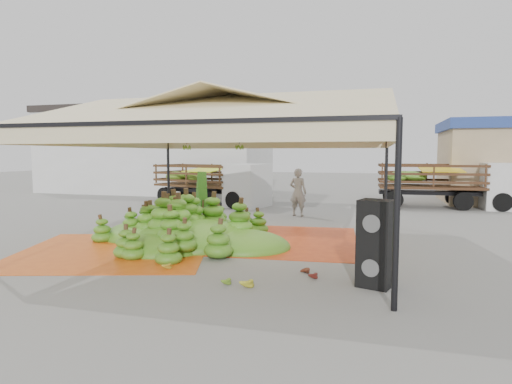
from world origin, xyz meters
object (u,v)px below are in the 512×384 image
(banana_heap, at_px, (194,220))
(truck_left, at_px, (215,179))
(vendor, at_px, (298,192))
(truck_right, at_px, (453,180))
(speaker_stack, at_px, (376,243))

(banana_heap, relative_size, truck_left, 0.98)
(vendor, xyz_separation_m, truck_left, (-4.57, 2.83, 0.28))
(truck_right, bearing_deg, vendor, -146.77)
(banana_heap, height_order, vendor, vendor)
(truck_left, bearing_deg, speaker_stack, -40.10)
(banana_heap, bearing_deg, truck_right, 51.31)
(vendor, relative_size, truck_left, 0.31)
(banana_heap, distance_m, vendor, 6.03)
(banana_heap, bearing_deg, truck_left, 107.50)
(speaker_stack, height_order, vendor, vendor)
(banana_heap, distance_m, truck_left, 8.98)
(truck_left, xyz_separation_m, truck_right, (10.88, 1.67, 0.05))
(vendor, xyz_separation_m, truck_right, (6.31, 4.50, 0.32))
(vendor, distance_m, truck_left, 5.38)
(banana_heap, relative_size, truck_right, 0.98)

